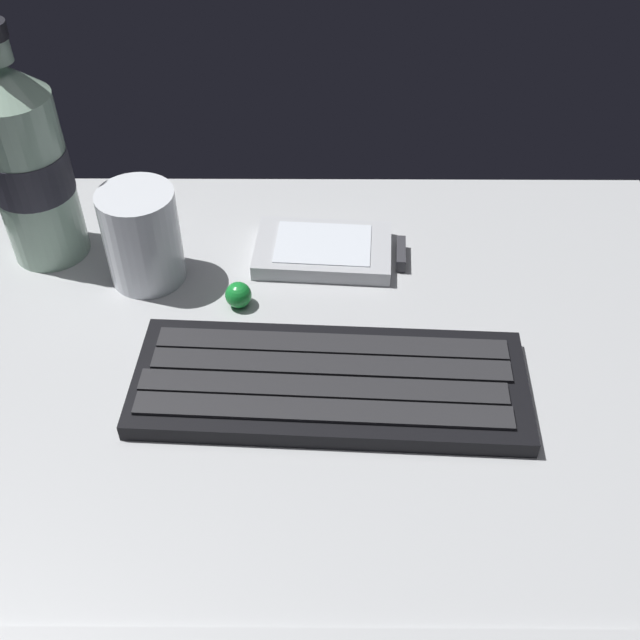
# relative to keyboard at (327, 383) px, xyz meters

# --- Properties ---
(ground_plane) EXTENTS (0.64, 0.48, 0.03)m
(ground_plane) POSITION_rel_keyboard_xyz_m (-0.01, 0.04, -0.02)
(ground_plane) COLOR #B7BABC
(keyboard) EXTENTS (0.29, 0.12, 0.02)m
(keyboard) POSITION_rel_keyboard_xyz_m (0.00, 0.00, 0.00)
(keyboard) COLOR black
(keyboard) RESTS_ON ground_plane
(handheld_device) EXTENTS (0.13, 0.08, 0.02)m
(handheld_device) POSITION_rel_keyboard_xyz_m (0.00, 0.16, -0.00)
(handheld_device) COLOR #B7BABF
(handheld_device) RESTS_ON ground_plane
(juice_cup) EXTENTS (0.06, 0.06, 0.09)m
(juice_cup) POSITION_rel_keyboard_xyz_m (-0.16, 0.13, 0.03)
(juice_cup) COLOR silver
(juice_cup) RESTS_ON ground_plane
(water_bottle) EXTENTS (0.07, 0.07, 0.21)m
(water_bottle) POSITION_rel_keyboard_xyz_m (-0.25, 0.17, 0.08)
(water_bottle) COLOR #9EC1A8
(water_bottle) RESTS_ON ground_plane
(trackball_mouse) EXTENTS (0.02, 0.02, 0.02)m
(trackball_mouse) POSITION_rel_keyboard_xyz_m (-0.08, 0.09, 0.00)
(trackball_mouse) COLOR #198C33
(trackball_mouse) RESTS_ON ground_plane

